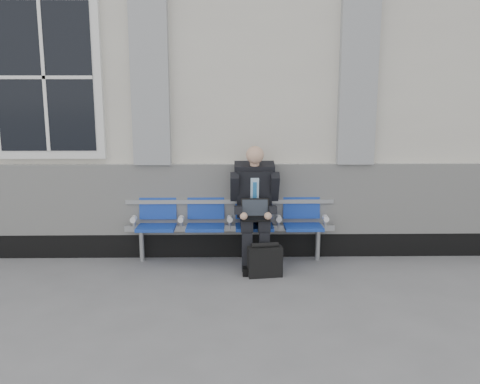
{
  "coord_description": "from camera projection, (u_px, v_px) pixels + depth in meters",
  "views": [
    {
      "loc": [
        2.57,
        -5.1,
        2.18
      ],
      "look_at": [
        2.67,
        0.9,
        0.96
      ],
      "focal_mm": 40.0,
      "sensor_mm": 36.0,
      "label": 1
    }
  ],
  "objects": [
    {
      "name": "station_building",
      "position": [
        66.0,
        81.0,
        8.35
      ],
      "size": [
        14.4,
        4.4,
        4.49
      ],
      "color": "beige",
      "rests_on": "ground"
    },
    {
      "name": "bench",
      "position": [
        230.0,
        217.0,
        6.62
      ],
      "size": [
        2.6,
        0.47,
        0.91
      ],
      "color": "#9EA0A3",
      "rests_on": "ground"
    },
    {
      "name": "businessman",
      "position": [
        255.0,
        201.0,
        6.45
      ],
      "size": [
        0.59,
        0.79,
        1.46
      ],
      "color": "black",
      "rests_on": "ground"
    },
    {
      "name": "briefcase",
      "position": [
        265.0,
        261.0,
        6.12
      ],
      "size": [
        0.41,
        0.22,
        0.4
      ],
      "color": "black",
      "rests_on": "ground"
    }
  ]
}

